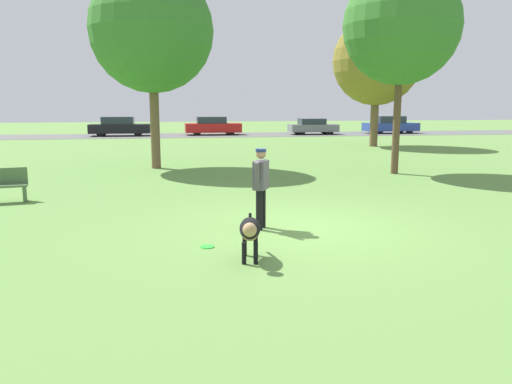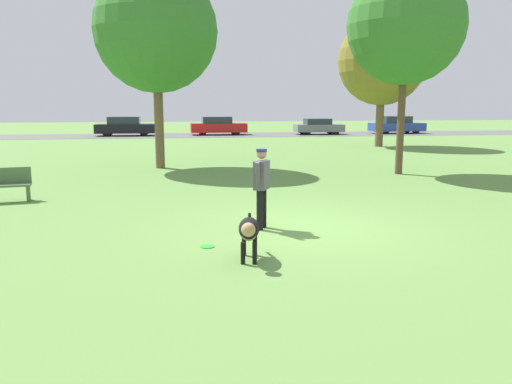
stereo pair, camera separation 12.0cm
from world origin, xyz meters
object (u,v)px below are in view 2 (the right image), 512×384
(person, at_px, (262,183))
(tree_mid_center, at_px, (156,31))
(park_bench, at_px, (1,184))
(frisbee, at_px, (207,246))
(tree_far_right, at_px, (382,61))
(parked_car_red, at_px, (218,126))
(dog, at_px, (249,230))
(parked_car_black, at_px, (126,127))
(parked_car_grey, at_px, (318,127))
(parked_car_blue, at_px, (396,125))
(tree_near_right, at_px, (406,26))

(person, xyz_separation_m, tree_mid_center, (-2.29, 9.82, 4.10))
(park_bench, bearing_deg, frisbee, -54.42)
(frisbee, bearing_deg, person, 44.80)
(tree_far_right, height_order, parked_car_red, tree_far_right)
(dog, relative_size, tree_far_right, 0.16)
(tree_far_right, xyz_separation_m, parked_car_black, (-15.30, 12.01, -4.03))
(person, bearing_deg, frisbee, 161.91)
(tree_far_right, bearing_deg, park_bench, -137.80)
(frisbee, relative_size, parked_car_black, 0.05)
(tree_mid_center, bearing_deg, frisbee, -83.87)
(parked_car_black, relative_size, parked_car_red, 1.03)
(dog, bearing_deg, parked_car_grey, 171.74)
(parked_car_red, bearing_deg, parked_car_blue, -2.52)
(frisbee, bearing_deg, dog, -54.68)
(tree_mid_center, distance_m, tree_near_right, 8.74)
(person, bearing_deg, tree_near_right, -13.60)
(person, distance_m, dog, 2.08)
(parked_car_red, bearing_deg, dog, -94.84)
(tree_mid_center, relative_size, parked_car_red, 1.66)
(frisbee, xyz_separation_m, parked_car_black, (-4.49, 30.94, 0.69))
(frisbee, xyz_separation_m, tree_mid_center, (-1.17, 10.93, 5.00))
(park_bench, bearing_deg, tree_far_right, 32.30)
(parked_car_grey, bearing_deg, tree_mid_center, -120.75)
(tree_far_right, bearing_deg, parked_car_red, 124.12)
(parked_car_red, relative_size, parked_car_grey, 1.14)
(person, bearing_deg, parked_car_grey, 9.42)
(parked_car_black, height_order, park_bench, parked_car_black)
(frisbee, bearing_deg, park_bench, 135.48)
(dog, distance_m, tree_near_right, 11.86)
(tree_near_right, relative_size, parked_car_blue, 1.56)
(frisbee, distance_m, parked_car_blue, 35.29)
(frisbee, bearing_deg, tree_near_right, 48.63)
(person, xyz_separation_m, tree_near_right, (5.95, 6.92, 4.03))
(tree_far_right, relative_size, tree_near_right, 1.04)
(tree_far_right, xyz_separation_m, parked_car_blue, (6.38, 11.88, -4.05))
(parked_car_grey, xyz_separation_m, parked_car_blue, (6.71, 0.38, 0.06))
(parked_car_red, bearing_deg, parked_car_black, -179.92)
(parked_car_black, distance_m, parked_car_red, 7.04)
(parked_car_grey, relative_size, park_bench, 2.63)
(parked_car_blue, bearing_deg, tree_near_right, -115.73)
(tree_near_right, xyz_separation_m, parked_car_blue, (10.11, 22.78, -4.26))
(tree_mid_center, xyz_separation_m, parked_car_black, (-3.31, 20.01, -4.31))
(frisbee, xyz_separation_m, parked_car_grey, (10.47, 30.44, 0.62))
(person, distance_m, parked_car_red, 30.04)
(frisbee, xyz_separation_m, parked_car_blue, (17.19, 30.82, 0.67))
(tree_near_right, bearing_deg, frisbee, -131.37)
(parked_car_black, bearing_deg, dog, -81.18)
(parked_car_grey, bearing_deg, tree_far_right, -88.24)
(parked_car_blue, bearing_deg, dog, -119.43)
(parked_car_black, bearing_deg, frisbee, -82.02)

